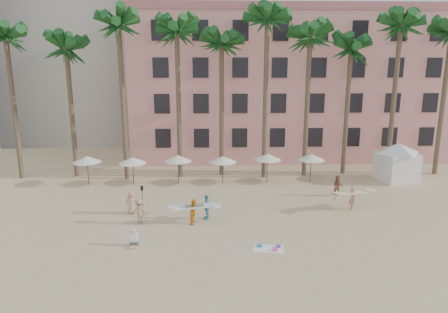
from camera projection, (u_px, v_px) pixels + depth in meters
ground at (247, 243)px, 24.03m from camera, size 120.00×120.00×0.00m
pink_hotel at (285, 86)px, 47.80m from camera, size 35.00×14.00×16.00m
palm_row at (238, 36)px, 35.73m from camera, size 44.40×5.40×16.30m
umbrella_row at (200, 159)px, 35.56m from camera, size 22.50×2.70×2.73m
cabana at (397, 159)px, 36.63m from camera, size 5.24×5.24×3.50m
beach_towel at (269, 248)px, 23.34m from camera, size 1.94×1.29×0.14m
carrier_yellow at (353, 196)px, 29.41m from camera, size 3.39×1.98×1.83m
carrier_white at (195, 210)px, 26.90m from camera, size 2.84×0.97×1.69m
beachgoers at (209, 201)px, 28.84m from camera, size 17.05×5.91×1.75m
paddle at (142, 197)px, 28.08m from camera, size 0.18×0.04×2.23m
seated_man at (134, 240)px, 23.64m from camera, size 0.44×0.77×1.01m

